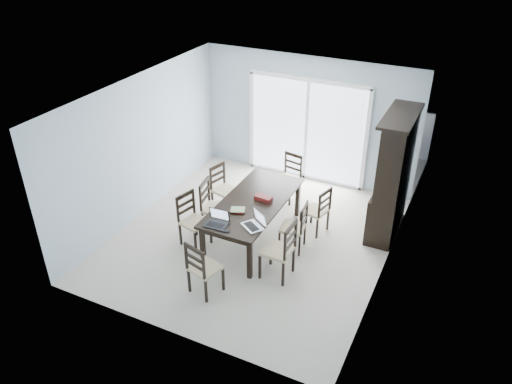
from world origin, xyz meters
The scene contains 24 objects.
floor centered at (0.00, 0.00, 0.00)m, with size 5.00×5.00×0.00m, color beige.
ceiling centered at (0.00, 0.00, 2.60)m, with size 5.00×5.00×0.00m, color white.
back_wall centered at (0.00, 2.50, 1.30)m, with size 4.50×0.02×2.60m, color #9CADBA.
wall_left centered at (-2.25, 0.00, 1.30)m, with size 0.02×5.00×2.60m, color #9CADBA.
wall_right centered at (2.25, 0.00, 1.30)m, with size 0.02×5.00×2.60m, color #9CADBA.
balcony centered at (0.00, 3.50, -0.05)m, with size 4.50×2.00×0.10m, color gray.
railing centered at (0.00, 4.50, 0.55)m, with size 4.50×0.06×1.10m, color #99999E.
dining_table centered at (0.00, 0.00, 0.67)m, with size 1.00×2.20×0.75m.
china_hutch centered at (2.02, 1.25, 1.07)m, with size 0.50×1.38×2.20m.
sliding_door centered at (0.00, 2.48, 1.09)m, with size 2.52×0.05×2.18m.
chair_left_near centered at (-0.90, -0.57, 0.57)m, with size 0.50×0.49×1.08m.
chair_left_mid centered at (-0.78, -0.09, 0.60)m, with size 0.50×0.48×1.13m.
chair_left_far centered at (-0.97, 0.62, 0.55)m, with size 0.49×0.48×1.03m.
chair_right_near centered at (0.87, -0.76, 0.62)m, with size 0.46×0.45×1.16m.
chair_right_mid centered at (0.81, 0.01, 0.54)m, with size 0.44×0.42×1.02m.
chair_right_far centered at (0.96, 0.65, 0.54)m, with size 0.48×0.47×1.02m.
chair_end_near centered at (-0.05, -1.65, 0.56)m, with size 0.49×0.50×1.06m.
chair_end_far centered at (0.03, 1.57, 0.56)m, with size 0.47×0.48×1.06m.
laptop_dark centered at (-0.21, -0.92, 0.81)m, with size 0.35×0.26×0.23m.
laptop_silver centered at (0.33, -0.71, 0.81)m, with size 0.42×0.39×0.24m.
book_stack centered at (-0.10, -0.40, 0.77)m, with size 0.28×0.25×0.04m.
cell_phone centered at (0.01, -1.00, 0.76)m, with size 0.12×0.05×0.01m, color black.
game_box centered at (0.14, 0.10, 0.79)m, with size 0.29×0.14×0.07m, color #511110.
hot_tub centered at (-0.33, 3.52, 0.46)m, with size 1.84×1.66×0.92m.
Camera 1 is at (3.15, -6.45, 5.11)m, focal length 35.00 mm.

